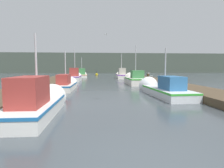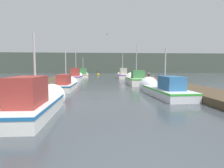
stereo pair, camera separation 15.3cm
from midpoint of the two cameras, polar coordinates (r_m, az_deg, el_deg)
The scene contains 15 objects.
dock_left at distance 20.09m, azimuth -18.52°, elevation 0.01°, with size 2.74×40.00×0.39m.
dock_right at distance 20.63m, azimuth 14.61°, elevation 0.23°, with size 2.74×40.00×0.39m.
distant_shore_ridge at distance 63.62m, azimuth -3.72°, elevation 5.88°, with size 120.00×16.00×5.62m.
fishing_boat_0 at distance 8.47m, azimuth -20.13°, elevation -4.81°, with size 1.53×5.37×3.56m.
fishing_boat_1 at distance 13.64m, azimuth 14.31°, elevation -1.40°, with size 1.90×6.26×3.57m.
fishing_boat_2 at distance 16.81m, azimuth -12.65°, elevation -0.13°, with size 1.54×5.13×3.54m.
fishing_boat_3 at distance 21.49m, azimuth 6.93°, elevation 1.23°, with size 1.81×5.34×4.56m.
fishing_boat_4 at distance 26.59m, azimuth -10.02°, elevation 2.04°, with size 1.57×5.18×4.73m.
fishing_boat_5 at distance 31.20m, azimuth 3.16°, elevation 2.56°, with size 1.59×4.61×4.21m.
fishing_boat_6 at distance 35.10m, azimuth -8.12°, elevation 2.65°, with size 1.96×4.72×3.95m.
mooring_piling_0 at distance 40.69m, azimuth -9.82°, elevation 3.03°, with size 0.29×0.29×0.97m.
mooring_piling_2 at distance 21.51m, azimuth 10.65°, elevation 1.55°, with size 0.33×0.33×1.17m.
mooring_piling_3 at distance 19.69m, azimuth 11.55°, elevation 0.92°, with size 0.27×0.27×0.96m.
channel_buoy at distance 42.08m, azimuth -3.90°, elevation 2.71°, with size 0.58×0.58×1.08m.
seagull_1 at distance 25.33m, azimuth -1.31°, elevation 13.99°, with size 0.31×0.56×0.12m.
Camera 2 is at (-0.88, -3.43, 1.87)m, focal length 32.00 mm.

